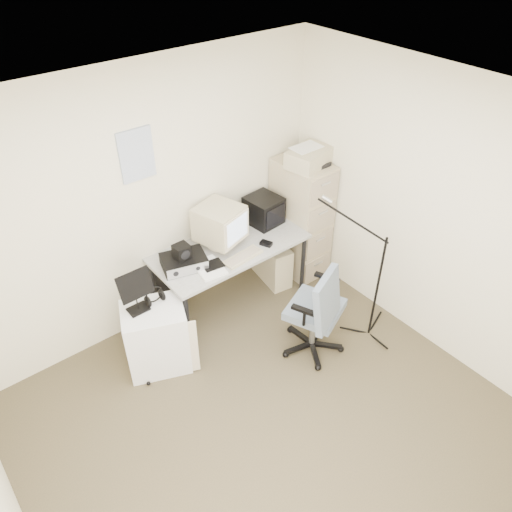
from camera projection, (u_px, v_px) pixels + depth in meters
floor at (276, 433)px, 3.99m from camera, size 3.60×3.60×0.01m
ceiling at (289, 139)px, 2.48m from camera, size 3.60×3.60×0.01m
wall_back at (146, 206)px, 4.35m from camera, size 3.60×0.02×2.50m
wall_right at (445, 224)px, 4.13m from camera, size 0.02×3.60×2.50m
wall_calendar at (136, 155)px, 4.03m from camera, size 0.30×0.02×0.44m
filing_cabinet at (300, 218)px, 5.30m from camera, size 0.40×0.60×1.30m
printer at (309, 157)px, 4.82m from camera, size 0.49×0.39×0.17m
desk at (231, 276)px, 4.98m from camera, size 1.50×0.70×0.73m
crt_monitor at (220, 227)px, 4.66m from camera, size 0.47×0.48×0.41m
crt_tv at (264, 210)px, 5.02m from camera, size 0.34×0.35×0.28m
desk_speaker at (242, 227)px, 4.90m from camera, size 0.08×0.08×0.14m
keyboard at (243, 257)px, 4.61m from camera, size 0.41×0.18×0.02m
mouse at (266, 243)px, 4.77m from camera, size 0.11×0.13×0.03m
radio_receiver at (184, 262)px, 4.48m from camera, size 0.45×0.38×0.11m
radio_speaker at (182, 252)px, 4.40m from camera, size 0.14×0.13×0.13m
papers at (209, 268)px, 4.48m from camera, size 0.27×0.34×0.02m
pc_tower at (272, 261)px, 5.39m from camera, size 0.30×0.53×0.47m
office_chair at (315, 308)px, 4.40m from camera, size 0.77×0.77×1.02m
side_cart at (156, 337)px, 4.37m from camera, size 0.64×0.59×0.65m
music_stand at (135, 291)px, 4.05m from camera, size 0.31×0.23×0.41m
headphones at (155, 297)px, 4.22m from camera, size 0.18×0.18×0.03m
mic_stand at (380, 274)px, 4.42m from camera, size 0.03×0.03×1.48m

